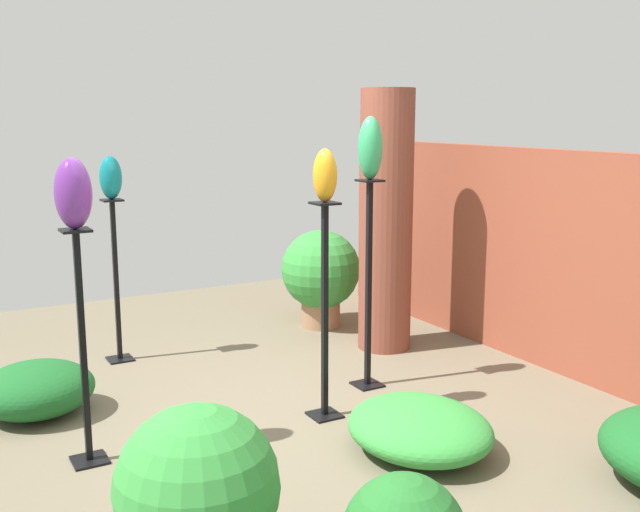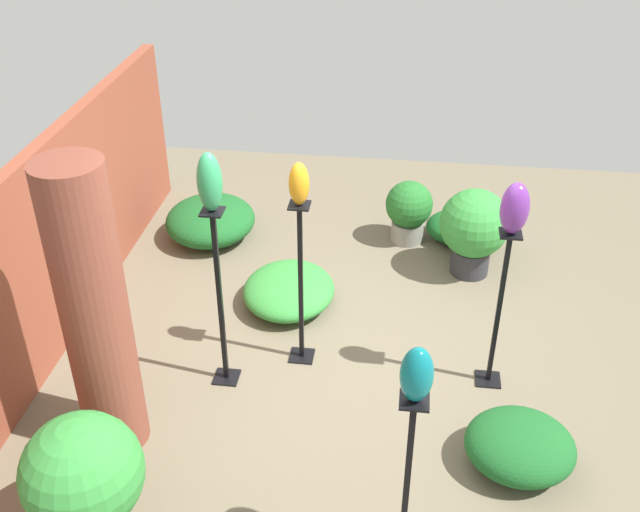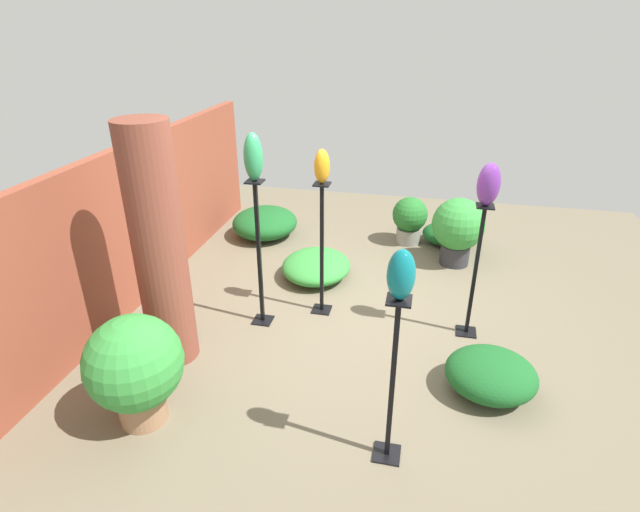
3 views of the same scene
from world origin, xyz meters
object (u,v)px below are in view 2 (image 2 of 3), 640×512
(pedestal_violet, at_px, (498,317))
(art_vase_violet, at_px, (515,208))
(art_vase_jade, at_px, (210,182))
(potted_plant_mid_right, at_px, (474,228))
(pedestal_amber, at_px, (301,291))
(potted_plant_walkway_edge, at_px, (409,209))
(potted_plant_mid_left, at_px, (83,476))
(pedestal_jade, at_px, (220,306))
(art_vase_teal, at_px, (417,375))
(pedestal_teal, at_px, (406,492))
(art_vase_amber, at_px, (299,184))
(brick_pillar, at_px, (95,315))

(pedestal_violet, distance_m, art_vase_violet, 0.94)
(art_vase_jade, height_order, potted_plant_mid_right, art_vase_jade)
(pedestal_amber, distance_m, potted_plant_walkway_edge, 2.21)
(potted_plant_mid_right, xyz_separation_m, potted_plant_mid_left, (-3.41, 2.48, 0.02))
(pedestal_jade, xyz_separation_m, art_vase_teal, (-1.51, -1.47, 0.79))
(pedestal_teal, bearing_deg, potted_plant_mid_right, -9.15)
(pedestal_amber, height_order, art_vase_amber, art_vase_amber)
(art_vase_jade, relative_size, potted_plant_mid_right, 0.50)
(pedestal_teal, xyz_separation_m, pedestal_jade, (1.51, 1.47, 0.10))
(art_vase_jade, xyz_separation_m, potted_plant_mid_right, (1.85, -2.00, -1.27))
(potted_plant_mid_left, bearing_deg, pedestal_violet, -54.89)
(potted_plant_mid_left, bearing_deg, pedestal_jade, -16.98)
(pedestal_violet, xyz_separation_m, pedestal_teal, (-1.76, 0.64, -0.02))
(pedestal_jade, distance_m, potted_plant_mid_left, 1.65)
(art_vase_teal, relative_size, potted_plant_mid_right, 0.39)
(art_vase_jade, bearing_deg, potted_plant_mid_right, -47.38)
(pedestal_jade, bearing_deg, art_vase_jade, 63.43)
(art_vase_jade, distance_m, potted_plant_mid_right, 3.00)
(pedestal_amber, xyz_separation_m, art_vase_jade, (-0.34, 0.57, 1.10))
(pedestal_amber, bearing_deg, pedestal_violet, -93.52)
(pedestal_teal, bearing_deg, art_vase_amber, 25.93)
(brick_pillar, distance_m, potted_plant_mid_right, 3.74)
(pedestal_violet, bearing_deg, pedestal_teal, 160.07)
(pedestal_violet, xyz_separation_m, art_vase_amber, (0.09, 1.54, 0.98))
(art_vase_violet, distance_m, art_vase_teal, 1.87)
(pedestal_jade, distance_m, art_vase_amber, 1.12)
(potted_plant_walkway_edge, relative_size, potted_plant_mid_left, 0.72)
(potted_plant_mid_right, bearing_deg, pedestal_teal, 170.85)
(brick_pillar, relative_size, pedestal_jade, 1.43)
(art_vase_violet, height_order, potted_plant_mid_left, art_vase_violet)
(brick_pillar, xyz_separation_m, potted_plant_mid_left, (-0.84, -0.16, -0.58))
(brick_pillar, bearing_deg, art_vase_violet, -70.45)
(pedestal_amber, height_order, art_vase_jade, art_vase_jade)
(art_vase_amber, height_order, potted_plant_mid_right, art_vase_amber)
(potted_plant_mid_left, bearing_deg, pedestal_amber, -28.67)
(pedestal_amber, relative_size, art_vase_jade, 3.26)
(art_vase_amber, bearing_deg, brick_pillar, 131.54)
(brick_pillar, height_order, art_vase_teal, brick_pillar)
(art_vase_amber, bearing_deg, pedestal_violet, -93.52)
(art_vase_teal, height_order, art_vase_jade, art_vase_jade)
(pedestal_jade, height_order, potted_plant_mid_right, pedestal_jade)
(art_vase_amber, bearing_deg, art_vase_jade, 121.35)
(art_vase_violet, bearing_deg, pedestal_jade, 96.79)
(pedestal_teal, height_order, potted_plant_mid_right, pedestal_teal)
(art_vase_amber, height_order, potted_plant_mid_left, art_vase_amber)
(pedestal_jade, bearing_deg, art_vase_amber, -58.65)
(art_vase_violet, height_order, art_vase_teal, art_vase_violet)
(pedestal_jade, height_order, art_vase_teal, art_vase_teal)
(potted_plant_mid_right, bearing_deg, potted_plant_mid_left, 143.93)
(pedestal_violet, distance_m, pedestal_teal, 1.87)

